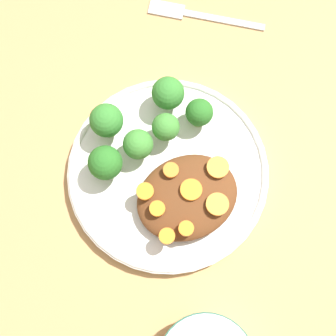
# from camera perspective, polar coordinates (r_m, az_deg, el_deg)

# --- Properties ---
(ground_plane) EXTENTS (4.00, 4.00, 0.00)m
(ground_plane) POSITION_cam_1_polar(r_m,az_deg,el_deg) (0.62, 0.00, -0.80)
(ground_plane) COLOR tan
(plate) EXTENTS (0.26, 0.26, 0.02)m
(plate) POSITION_cam_1_polar(r_m,az_deg,el_deg) (0.61, 0.00, -0.53)
(plate) COLOR silver
(plate) RESTS_ON ground_plane
(stew_mound) EXTENTS (0.13, 0.11, 0.03)m
(stew_mound) POSITION_cam_1_polar(r_m,az_deg,el_deg) (0.58, 2.36, -3.56)
(stew_mound) COLOR #5B3319
(stew_mound) RESTS_ON plate
(broccoli_floret_0) EXTENTS (0.04, 0.04, 0.05)m
(broccoli_floret_0) POSITION_cam_1_polar(r_m,az_deg,el_deg) (0.59, -0.28, 4.96)
(broccoli_floret_0) COLOR #759E51
(broccoli_floret_0) RESTS_ON plate
(broccoli_floret_1) EXTENTS (0.04, 0.04, 0.05)m
(broccoli_floret_1) POSITION_cam_1_polar(r_m,az_deg,el_deg) (0.59, -3.66, 2.86)
(broccoli_floret_1) COLOR #7FA85B
(broccoli_floret_1) RESTS_ON plate
(broccoli_floret_2) EXTENTS (0.04, 0.04, 0.06)m
(broccoli_floret_2) POSITION_cam_1_polar(r_m,az_deg,el_deg) (0.58, -7.65, 0.60)
(broccoli_floret_2) COLOR #7FA85B
(broccoli_floret_2) RESTS_ON plate
(broccoli_floret_3) EXTENTS (0.04, 0.04, 0.06)m
(broccoli_floret_3) POSITION_cam_1_polar(r_m,az_deg,el_deg) (0.61, 0.00, 9.08)
(broccoli_floret_3) COLOR #759E51
(broccoli_floret_3) RESTS_ON plate
(broccoli_floret_4) EXTENTS (0.04, 0.04, 0.05)m
(broccoli_floret_4) POSITION_cam_1_polar(r_m,az_deg,el_deg) (0.61, 3.83, 6.70)
(broccoli_floret_4) COLOR #759E51
(broccoli_floret_4) RESTS_ON plate
(broccoli_floret_5) EXTENTS (0.04, 0.04, 0.06)m
(broccoli_floret_5) POSITION_cam_1_polar(r_m,az_deg,el_deg) (0.60, -7.49, 5.69)
(broccoli_floret_5) COLOR #7FA85B
(broccoli_floret_5) RESTS_ON plate
(carrot_slice_0) EXTENTS (0.02, 0.02, 0.01)m
(carrot_slice_0) POSITION_cam_1_polar(r_m,az_deg,el_deg) (0.56, -1.32, -4.97)
(carrot_slice_0) COLOR orange
(carrot_slice_0) RESTS_ON stew_mound
(carrot_slice_1) EXTENTS (0.03, 0.03, 0.01)m
(carrot_slice_1) POSITION_cam_1_polar(r_m,az_deg,el_deg) (0.57, 6.03, -4.41)
(carrot_slice_1) COLOR orange
(carrot_slice_1) RESTS_ON stew_mound
(carrot_slice_2) EXTENTS (0.02, 0.02, 0.01)m
(carrot_slice_2) POSITION_cam_1_polar(r_m,az_deg,el_deg) (0.57, 0.49, -0.20)
(carrot_slice_2) COLOR orange
(carrot_slice_2) RESTS_ON stew_mound
(carrot_slice_3) EXTENTS (0.03, 0.03, 0.00)m
(carrot_slice_3) POSITION_cam_1_polar(r_m,az_deg,el_deg) (0.58, 6.10, 0.09)
(carrot_slice_3) COLOR orange
(carrot_slice_3) RESTS_ON stew_mound
(carrot_slice_4) EXTENTS (0.02, 0.02, 0.01)m
(carrot_slice_4) POSITION_cam_1_polar(r_m,az_deg,el_deg) (0.56, 2.23, -7.38)
(carrot_slice_4) COLOR orange
(carrot_slice_4) RESTS_ON stew_mound
(carrot_slice_5) EXTENTS (0.02, 0.02, 0.01)m
(carrot_slice_5) POSITION_cam_1_polar(r_m,az_deg,el_deg) (0.56, -0.13, -8.30)
(carrot_slice_5) COLOR orange
(carrot_slice_5) RESTS_ON stew_mound
(carrot_slice_6) EXTENTS (0.02, 0.02, 0.00)m
(carrot_slice_6) POSITION_cam_1_polar(r_m,az_deg,el_deg) (0.57, -2.82, -2.85)
(carrot_slice_6) COLOR orange
(carrot_slice_6) RESTS_ON stew_mound
(carrot_slice_7) EXTENTS (0.03, 0.03, 0.01)m
(carrot_slice_7) POSITION_cam_1_polar(r_m,az_deg,el_deg) (0.57, 2.84, -2.66)
(carrot_slice_7) COLOR orange
(carrot_slice_7) RESTS_ON stew_mound
(fork) EXTENTS (0.15, 0.12, 0.01)m
(fork) POSITION_cam_1_polar(r_m,az_deg,el_deg) (0.73, 3.28, 18.22)
(fork) COLOR #BDBDBD
(fork) RESTS_ON ground_plane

